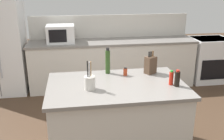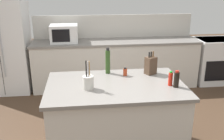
{
  "view_description": "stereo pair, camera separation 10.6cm",
  "coord_description": "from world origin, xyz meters",
  "px_view_note": "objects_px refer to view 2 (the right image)",
  "views": [
    {
      "loc": [
        -0.47,
        -2.74,
        2.08
      ],
      "look_at": [
        0.0,
        0.35,
        0.99
      ],
      "focal_mm": 42.0,
      "sensor_mm": 36.0,
      "label": 1
    },
    {
      "loc": [
        -0.37,
        -2.76,
        2.08
      ],
      "look_at": [
        0.0,
        0.35,
        0.99
      ],
      "focal_mm": 42.0,
      "sensor_mm": 36.0,
      "label": 2
    }
  ],
  "objects_px": {
    "hot_sauce_bottle": "(170,79)",
    "olive_oil_bottle": "(108,61)",
    "microwave": "(64,34)",
    "knife_block": "(151,65)",
    "refrigerator": "(4,45)",
    "utensil_crock": "(88,82)",
    "range_oven": "(213,60)",
    "spice_jar_paprika": "(125,72)",
    "soy_sauce_bottle": "(176,79)"
  },
  "relations": [
    {
      "from": "utensil_crock",
      "to": "range_oven",
      "type": "bearing_deg",
      "value": 40.81
    },
    {
      "from": "knife_block",
      "to": "range_oven",
      "type": "bearing_deg",
      "value": 18.65
    },
    {
      "from": "soy_sauce_bottle",
      "to": "refrigerator",
      "type": "bearing_deg",
      "value": 135.71
    },
    {
      "from": "knife_block",
      "to": "spice_jar_paprika",
      "type": "height_order",
      "value": "knife_block"
    },
    {
      "from": "refrigerator",
      "to": "microwave",
      "type": "relative_size",
      "value": 3.54
    },
    {
      "from": "refrigerator",
      "to": "soy_sauce_bottle",
      "type": "height_order",
      "value": "refrigerator"
    },
    {
      "from": "utensil_crock",
      "to": "olive_oil_bottle",
      "type": "height_order",
      "value": "olive_oil_bottle"
    },
    {
      "from": "hot_sauce_bottle",
      "to": "olive_oil_bottle",
      "type": "xyz_separation_m",
      "value": [
        -0.66,
        0.49,
        0.08
      ]
    },
    {
      "from": "microwave",
      "to": "soy_sauce_bottle",
      "type": "xyz_separation_m",
      "value": [
        1.35,
        -2.36,
        -0.07
      ]
    },
    {
      "from": "knife_block",
      "to": "soy_sauce_bottle",
      "type": "xyz_separation_m",
      "value": [
        0.17,
        -0.45,
        -0.02
      ]
    },
    {
      "from": "knife_block",
      "to": "utensil_crock",
      "type": "height_order",
      "value": "utensil_crock"
    },
    {
      "from": "microwave",
      "to": "spice_jar_paprika",
      "type": "bearing_deg",
      "value": -66.32
    },
    {
      "from": "utensil_crock",
      "to": "soy_sauce_bottle",
      "type": "distance_m",
      "value": 0.97
    },
    {
      "from": "range_oven",
      "to": "soy_sauce_bottle",
      "type": "distance_m",
      "value": 2.96
    },
    {
      "from": "spice_jar_paprika",
      "to": "hot_sauce_bottle",
      "type": "xyz_separation_m",
      "value": [
        0.45,
        -0.38,
        0.03
      ]
    },
    {
      "from": "range_oven",
      "to": "spice_jar_paprika",
      "type": "xyz_separation_m",
      "value": [
        -2.2,
        -1.93,
        0.52
      ]
    },
    {
      "from": "range_oven",
      "to": "spice_jar_paprika",
      "type": "bearing_deg",
      "value": -138.69
    },
    {
      "from": "refrigerator",
      "to": "olive_oil_bottle",
      "type": "bearing_deg",
      "value": -46.64
    },
    {
      "from": "hot_sauce_bottle",
      "to": "olive_oil_bottle",
      "type": "distance_m",
      "value": 0.82
    },
    {
      "from": "hot_sauce_bottle",
      "to": "microwave",
      "type": "bearing_deg",
      "value": 119.38
    },
    {
      "from": "range_oven",
      "to": "olive_oil_bottle",
      "type": "distance_m",
      "value": 3.08
    },
    {
      "from": "knife_block",
      "to": "spice_jar_paprika",
      "type": "bearing_deg",
      "value": 157.21
    },
    {
      "from": "microwave",
      "to": "soy_sauce_bottle",
      "type": "distance_m",
      "value": 2.72
    },
    {
      "from": "refrigerator",
      "to": "spice_jar_paprika",
      "type": "relative_size",
      "value": 17.49
    },
    {
      "from": "hot_sauce_bottle",
      "to": "olive_oil_bottle",
      "type": "height_order",
      "value": "olive_oil_bottle"
    },
    {
      "from": "olive_oil_bottle",
      "to": "refrigerator",
      "type": "bearing_deg",
      "value": 133.36
    },
    {
      "from": "refrigerator",
      "to": "olive_oil_bottle",
      "type": "xyz_separation_m",
      "value": [
        1.77,
        -1.87,
        0.19
      ]
    },
    {
      "from": "range_oven",
      "to": "knife_block",
      "type": "height_order",
      "value": "knife_block"
    },
    {
      "from": "spice_jar_paprika",
      "to": "olive_oil_bottle",
      "type": "bearing_deg",
      "value": 151.37
    },
    {
      "from": "range_oven",
      "to": "spice_jar_paprika",
      "type": "height_order",
      "value": "spice_jar_paprika"
    },
    {
      "from": "olive_oil_bottle",
      "to": "range_oven",
      "type": "bearing_deg",
      "value": 37.13
    },
    {
      "from": "microwave",
      "to": "knife_block",
      "type": "xyz_separation_m",
      "value": [
        1.17,
        -1.91,
        -0.05
      ]
    },
    {
      "from": "spice_jar_paprika",
      "to": "hot_sauce_bottle",
      "type": "height_order",
      "value": "hot_sauce_bottle"
    },
    {
      "from": "microwave",
      "to": "olive_oil_bottle",
      "type": "xyz_separation_m",
      "value": [
        0.64,
        -1.82,
        -0.01
      ]
    },
    {
      "from": "refrigerator",
      "to": "utensil_crock",
      "type": "relative_size",
      "value": 5.63
    },
    {
      "from": "knife_block",
      "to": "utensil_crock",
      "type": "distance_m",
      "value": 0.89
    },
    {
      "from": "refrigerator",
      "to": "hot_sauce_bottle",
      "type": "height_order",
      "value": "refrigerator"
    },
    {
      "from": "microwave",
      "to": "olive_oil_bottle",
      "type": "bearing_deg",
      "value": -70.57
    },
    {
      "from": "range_oven",
      "to": "soy_sauce_bottle",
      "type": "xyz_separation_m",
      "value": [
        -1.69,
        -2.36,
        0.56
      ]
    },
    {
      "from": "spice_jar_paprika",
      "to": "microwave",
      "type": "bearing_deg",
      "value": 113.68
    },
    {
      "from": "spice_jar_paprika",
      "to": "olive_oil_bottle",
      "type": "relative_size",
      "value": 0.31
    },
    {
      "from": "range_oven",
      "to": "hot_sauce_bottle",
      "type": "xyz_separation_m",
      "value": [
        -1.74,
        -2.31,
        0.55
      ]
    },
    {
      "from": "utensil_crock",
      "to": "hot_sauce_bottle",
      "type": "bearing_deg",
      "value": -0.41
    },
    {
      "from": "microwave",
      "to": "utensil_crock",
      "type": "relative_size",
      "value": 1.59
    },
    {
      "from": "refrigerator",
      "to": "knife_block",
      "type": "distance_m",
      "value": 3.02
    },
    {
      "from": "spice_jar_paprika",
      "to": "refrigerator",
      "type": "bearing_deg",
      "value": 134.84
    },
    {
      "from": "soy_sauce_bottle",
      "to": "utensil_crock",
      "type": "bearing_deg",
      "value": 176.47
    },
    {
      "from": "microwave",
      "to": "hot_sauce_bottle",
      "type": "relative_size",
      "value": 3.01
    },
    {
      "from": "utensil_crock",
      "to": "olive_oil_bottle",
      "type": "bearing_deg",
      "value": 61.4
    },
    {
      "from": "range_oven",
      "to": "microwave",
      "type": "xyz_separation_m",
      "value": [
        -3.04,
        0.0,
        0.64
      ]
    }
  ]
}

